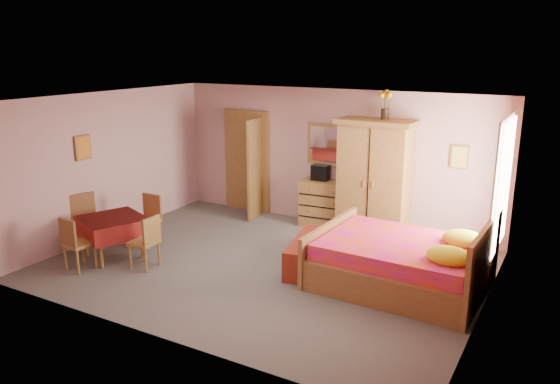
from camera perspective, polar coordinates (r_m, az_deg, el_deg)
The scene contains 23 objects.
floor at distance 8.70m, azimuth -1.56°, elevation -7.70°, with size 6.50×6.50×0.00m, color #615C56.
ceiling at distance 8.06m, azimuth -1.69°, elevation 9.61°, with size 6.50×6.50×0.00m, color brown.
wall_back at distance 10.45m, azimuth 5.47°, elevation 3.58°, with size 6.50×0.10×2.60m, color tan.
wall_front at distance 6.37m, azimuth -13.33°, elevation -4.25°, with size 6.50×0.10×2.60m, color tan.
wall_left at distance 10.30m, azimuth -17.32°, elevation 2.80°, with size 0.10×5.00×2.60m, color tan.
wall_right at distance 7.23m, azimuth 21.07°, elevation -2.56°, with size 0.10×5.00×2.60m, color tan.
doorway at distance 11.37m, azimuth -3.40°, elevation 3.13°, with size 1.06×0.12×2.15m, color #9E6B35.
window at distance 8.34m, azimuth 22.18°, elevation 0.67°, with size 0.08×1.40×1.95m, color white.
picture_left at distance 9.82m, azimuth -19.91°, elevation 4.39°, with size 0.04×0.32×0.42m, color orange.
picture_back at distance 9.68m, azimuth 18.25°, elevation 3.49°, with size 0.30×0.04×0.40m, color #D8BF59.
chest_of_drawers at distance 10.45m, azimuth 4.77°, elevation -1.24°, with size 0.94×0.47×0.89m, color olive.
wall_mirror at distance 10.39m, azimuth 5.39°, elevation 4.92°, with size 1.02×0.05×0.81m, color white.
stereo at distance 10.40m, azimuth 4.25°, elevation 2.04°, with size 0.31×0.23×0.29m, color black.
floor_lamp at distance 10.20m, azimuth 6.57°, elevation 0.98°, with size 0.23×0.23×1.81m, color black.
wardrobe at distance 9.89m, azimuth 9.83°, elevation 1.36°, with size 1.35×0.70×2.12m, color #AD793A.
sunflower_vase at distance 9.71m, azimuth 10.95°, elevation 8.97°, with size 0.21×0.21×0.51m, color yellow.
bed at distance 8.02m, azimuth 12.51°, elevation -5.87°, with size 2.37×1.87×1.10m, color #D4148A.
bench at distance 8.56m, azimuth 3.22°, elevation -6.41°, with size 0.52×1.40×0.47m, color maroon.
dining_table at distance 9.33m, azimuth -17.00°, elevation -4.56°, with size 0.93×0.93×0.68m, color maroon.
chair_south at distance 8.97m, azimuth -20.25°, elevation -5.03°, with size 0.39×0.39×0.85m, color #AB793A.
chair_north at distance 9.70m, azimuth -13.85°, elevation -2.96°, with size 0.40×0.40×0.88m, color #A67738.
chair_west at distance 9.80m, azimuth -19.47°, elevation -3.03°, with size 0.43×0.43×0.94m, color #AA7C39.
chair_east at distance 8.76m, azimuth -14.04°, elevation -5.04°, with size 0.38×0.38×0.84m, color #AB773A.
Camera 1 is at (4.15, -6.87, 3.35)m, focal length 35.00 mm.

